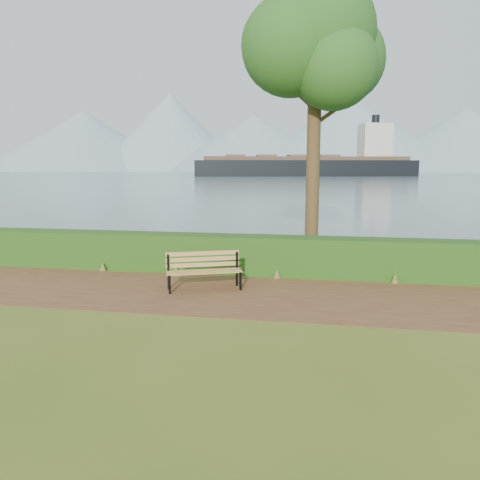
# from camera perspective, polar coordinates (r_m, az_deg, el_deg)

# --- Properties ---
(ground) EXTENTS (140.00, 140.00, 0.00)m
(ground) POSITION_cam_1_polar(r_m,az_deg,el_deg) (10.41, -5.56, -6.87)
(ground) COLOR #495B1A
(ground) RESTS_ON ground
(path) EXTENTS (40.00, 3.40, 0.01)m
(path) POSITION_cam_1_polar(r_m,az_deg,el_deg) (10.68, -5.11, -6.42)
(path) COLOR #572D1E
(path) RESTS_ON ground
(hedge) EXTENTS (32.00, 0.85, 1.00)m
(hedge) POSITION_cam_1_polar(r_m,az_deg,el_deg) (12.75, -2.36, -1.63)
(hedge) COLOR #174012
(hedge) RESTS_ON ground
(water) EXTENTS (700.00, 510.00, 0.00)m
(water) POSITION_cam_1_polar(r_m,az_deg,el_deg) (269.65, 10.03, 8.02)
(water) COLOR #435B6D
(water) RESTS_ON ground
(mountains) EXTENTS (585.00, 190.00, 70.00)m
(mountains) POSITION_cam_1_polar(r_m,az_deg,el_deg) (416.59, 9.06, 12.07)
(mountains) COLOR #8098AA
(mountains) RESTS_ON ground
(bench) EXTENTS (1.79, 1.12, 0.87)m
(bench) POSITION_cam_1_polar(r_m,az_deg,el_deg) (10.90, -4.45, -3.42)
(bench) COLOR black
(bench) RESTS_ON ground
(tree) EXTENTS (4.06, 3.73, 8.50)m
(tree) POSITION_cam_1_polar(r_m,az_deg,el_deg) (14.51, 9.22, 22.71)
(tree) COLOR #3E2B19
(tree) RESTS_ON ground
(cargo_ship) EXTENTS (77.12, 29.41, 23.20)m
(cargo_ship) POSITION_cam_1_polar(r_m,az_deg,el_deg) (167.21, 8.84, 8.87)
(cargo_ship) COLOR black
(cargo_ship) RESTS_ON ground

